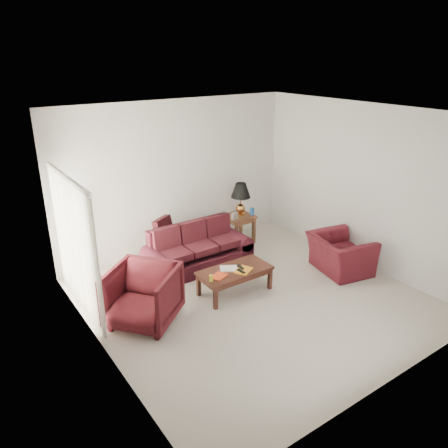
{
  "coord_description": "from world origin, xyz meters",
  "views": [
    {
      "loc": [
        -3.97,
        -4.87,
        3.81
      ],
      "look_at": [
        0.0,
        0.85,
        1.05
      ],
      "focal_mm": 35.0,
      "sensor_mm": 36.0,
      "label": 1
    }
  ],
  "objects_px": {
    "armchair_left": "(143,296)",
    "sofa": "(198,248)",
    "end_table": "(239,229)",
    "coffee_table": "(235,281)",
    "armchair_right": "(340,254)",
    "floor_lamp": "(89,238)"
  },
  "relations": [
    {
      "from": "armchair_left",
      "to": "sofa",
      "type": "bearing_deg",
      "value": 83.71
    },
    {
      "from": "sofa",
      "to": "coffee_table",
      "type": "relative_size",
      "value": 1.64
    },
    {
      "from": "floor_lamp",
      "to": "end_table",
      "type": "bearing_deg",
      "value": -3.85
    },
    {
      "from": "sofa",
      "to": "armchair_right",
      "type": "height_order",
      "value": "sofa"
    },
    {
      "from": "end_table",
      "to": "armchair_left",
      "type": "height_order",
      "value": "armchair_left"
    },
    {
      "from": "sofa",
      "to": "end_table",
      "type": "height_order",
      "value": "sofa"
    },
    {
      "from": "end_table",
      "to": "armchair_right",
      "type": "height_order",
      "value": "armchair_right"
    },
    {
      "from": "coffee_table",
      "to": "armchair_right",
      "type": "bearing_deg",
      "value": -20.17
    },
    {
      "from": "end_table",
      "to": "armchair_right",
      "type": "xyz_separation_m",
      "value": [
        0.75,
        -2.12,
        0.04
      ]
    },
    {
      "from": "armchair_right",
      "to": "sofa",
      "type": "bearing_deg",
      "value": 65.05
    },
    {
      "from": "end_table",
      "to": "armchair_right",
      "type": "relative_size",
      "value": 0.58
    },
    {
      "from": "floor_lamp",
      "to": "armchair_right",
      "type": "relative_size",
      "value": 1.51
    },
    {
      "from": "sofa",
      "to": "end_table",
      "type": "bearing_deg",
      "value": 22.54
    },
    {
      "from": "sofa",
      "to": "coffee_table",
      "type": "bearing_deg",
      "value": -87.56
    },
    {
      "from": "armchair_right",
      "to": "coffee_table",
      "type": "bearing_deg",
      "value": 89.09
    },
    {
      "from": "sofa",
      "to": "armchair_right",
      "type": "bearing_deg",
      "value": -36.54
    },
    {
      "from": "end_table",
      "to": "armchair_left",
      "type": "xyz_separation_m",
      "value": [
        -2.94,
        -1.58,
        0.14
      ]
    },
    {
      "from": "armchair_right",
      "to": "coffee_table",
      "type": "distance_m",
      "value": 2.11
    },
    {
      "from": "end_table",
      "to": "coffee_table",
      "type": "height_order",
      "value": "end_table"
    },
    {
      "from": "floor_lamp",
      "to": "armchair_right",
      "type": "bearing_deg",
      "value": -31.16
    },
    {
      "from": "end_table",
      "to": "coffee_table",
      "type": "xyz_separation_m",
      "value": [
        -1.3,
        -1.64,
        -0.09
      ]
    },
    {
      "from": "armchair_right",
      "to": "armchair_left",
      "type": "bearing_deg",
      "value": 93.82
    }
  ]
}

